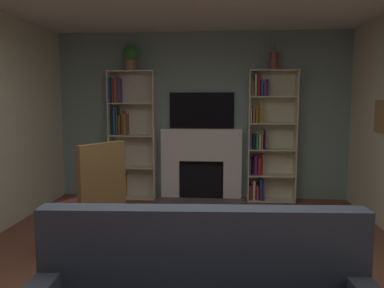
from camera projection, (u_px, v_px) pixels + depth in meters
wall_back_accent at (202, 116)px, 6.28m from camera, size 4.80×0.06×2.68m
fireplace at (201, 163)px, 6.24m from camera, size 1.40×0.49×1.14m
tv at (202, 110)px, 6.21m from camera, size 1.03×0.06×0.57m
bookshelf_left at (127, 137)px, 6.29m from camera, size 0.75×0.29×2.06m
bookshelf_right at (266, 138)px, 6.10m from camera, size 0.75×0.29×2.06m
potted_plant at (131, 56)px, 6.08m from camera, size 0.26×0.26×0.40m
vase_with_flowers at (274, 60)px, 5.91m from camera, size 0.14×0.14×0.46m
armchair at (92, 200)px, 3.96m from camera, size 0.80×0.79×1.19m
coffee_table at (209, 268)px, 2.84m from camera, size 0.77×0.53×0.44m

